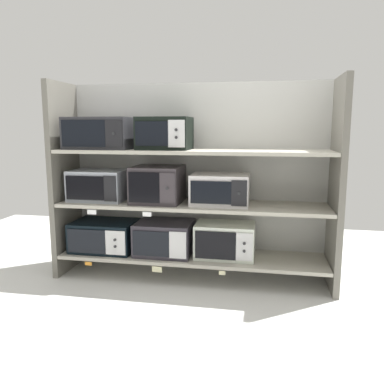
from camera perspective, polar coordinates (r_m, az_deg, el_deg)
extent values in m
cube|color=silver|center=(2.70, -4.14, -20.32)|extent=(6.33, 6.00, 0.02)
cube|color=#B2B2AD|center=(3.63, 0.81, 2.08)|extent=(2.53, 0.04, 1.73)
cube|color=#68645B|center=(3.76, -18.23, 1.87)|extent=(0.05, 0.52, 1.73)
cube|color=#68645B|center=(3.35, 20.54, 0.88)|extent=(0.05, 0.52, 1.73)
cube|color=#ADA899|center=(3.51, 0.00, -9.42)|extent=(2.33, 0.52, 0.03)
cube|color=black|center=(3.70, -12.69, -6.25)|extent=(0.57, 0.40, 0.27)
cube|color=black|center=(3.55, -15.27, -7.02)|extent=(0.36, 0.01, 0.21)
cube|color=silver|center=(3.45, -11.22, -7.36)|extent=(0.18, 0.01, 0.21)
cylinder|color=#262628|center=(3.45, -11.26, -7.87)|extent=(0.02, 0.01, 0.02)
cylinder|color=#262628|center=(3.43, -11.30, -6.93)|extent=(0.02, 0.01, 0.02)
cube|color=#2C2830|center=(3.51, -4.03, -6.69)|extent=(0.50, 0.41, 0.29)
cube|color=black|center=(3.34, -6.07, -7.59)|extent=(0.32, 0.01, 0.22)
cube|color=silver|center=(3.28, -2.13, -7.84)|extent=(0.15, 0.01, 0.23)
cube|color=silver|center=(3.42, 4.87, -7.08)|extent=(0.51, 0.33, 0.30)
cube|color=black|center=(3.27, 3.46, -7.86)|extent=(0.34, 0.01, 0.24)
cube|color=silver|center=(3.25, 7.70, -8.03)|extent=(0.14, 0.01, 0.24)
cylinder|color=#262628|center=(3.25, 7.68, -8.63)|extent=(0.02, 0.01, 0.02)
cylinder|color=#262628|center=(3.23, 7.71, -7.53)|extent=(0.02, 0.01, 0.02)
cube|color=orange|center=(3.54, -15.02, -10.16)|extent=(0.06, 0.00, 0.03)
cube|color=beige|center=(3.34, -5.17, -11.28)|extent=(0.09, 0.00, 0.05)
cube|color=beige|center=(3.24, 4.46, -11.80)|extent=(0.05, 0.00, 0.03)
cube|color=#ADA899|center=(3.39, 0.00, -1.92)|extent=(2.33, 0.52, 0.03)
cube|color=#9CA3AF|center=(3.62, -13.53, 0.99)|extent=(0.49, 0.35, 0.27)
cube|color=black|center=(3.48, -15.49, 0.58)|extent=(0.35, 0.01, 0.21)
cube|color=black|center=(3.38, -11.98, 0.48)|extent=(0.11, 0.01, 0.22)
cube|color=#352F33|center=(3.43, -5.05, 1.15)|extent=(0.42, 0.41, 0.32)
cube|color=black|center=(3.25, -7.08, 0.65)|extent=(0.27, 0.01, 0.26)
cube|color=#352F33|center=(3.19, -3.66, 0.56)|extent=(0.13, 0.01, 0.26)
cylinder|color=#262628|center=(3.18, -3.70, 0.53)|extent=(0.02, 0.01, 0.02)
cube|color=silver|center=(3.33, 4.19, 0.41)|extent=(0.49, 0.35, 0.26)
cube|color=black|center=(3.15, 2.78, -0.07)|extent=(0.33, 0.01, 0.19)
cube|color=black|center=(3.13, 6.95, -0.20)|extent=(0.13, 0.01, 0.21)
cylinder|color=#262628|center=(3.12, 6.94, -0.22)|extent=(0.02, 0.01, 0.02)
cube|color=white|center=(3.40, -14.55, -2.87)|extent=(0.08, 0.00, 0.04)
cube|color=white|center=(3.22, -6.65, -3.27)|extent=(0.07, 0.00, 0.04)
cube|color=#ADA899|center=(3.33, 0.00, 5.99)|extent=(2.33, 0.52, 0.03)
cube|color=#2D2D32|center=(3.56, -13.19, 8.44)|extent=(0.57, 0.42, 0.28)
cube|color=black|center=(3.40, -15.72, 8.30)|extent=(0.39, 0.01, 0.22)
cube|color=black|center=(3.29, -11.44, 8.44)|extent=(0.15, 0.01, 0.22)
cylinder|color=#262628|center=(3.28, -11.50, 8.43)|extent=(0.02, 0.01, 0.02)
cube|color=black|center=(3.37, -4.02, 8.62)|extent=(0.44, 0.35, 0.28)
cube|color=black|center=(3.22, -5.96, 8.55)|extent=(0.28, 0.01, 0.20)
cube|color=silver|center=(3.16, -2.31, 8.58)|extent=(0.14, 0.01, 0.22)
cylinder|color=#262628|center=(3.16, -2.34, 8.03)|extent=(0.02, 0.01, 0.02)
cylinder|color=#262628|center=(3.15, -2.35, 9.13)|extent=(0.02, 0.01, 0.02)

